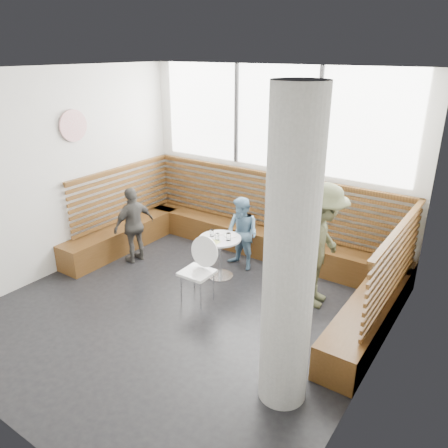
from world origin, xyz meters
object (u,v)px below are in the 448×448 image
Objects in this scene: cafe_table at (220,249)px; child_left at (134,225)px; concrete_column at (290,259)px; cafe_chair at (200,265)px; adult_man at (321,246)px; child_back at (242,234)px.

cafe_table is 1.58m from child_left.
concrete_column reaches higher than cafe_chair.
concrete_column is at bearing -29.26° from cafe_chair.
concrete_column reaches higher than child_left.
adult_man reaches higher than cafe_chair.
cafe_chair is 1.74m from child_left.
concrete_column is 3.94m from child_left.
child_back is at bearing 130.83° from concrete_column.
child_back reaches higher than cafe_table.
child_back is at bearing 72.09° from adult_man.
child_back is (-1.49, 0.31, -0.29)m from adult_man.
adult_man reaches higher than child_left.
adult_man is at bearing -2.17° from child_back.
adult_man is (1.44, 0.88, 0.33)m from cafe_chair.
adult_man is 1.36× the size of child_left.
concrete_column is 1.79× the size of adult_man.
adult_man is at bearing 30.81° from cafe_chair.
cafe_chair is (0.16, -0.72, 0.07)m from cafe_table.
adult_man is 1.54m from child_back.
adult_man is (1.60, 0.16, 0.41)m from cafe_table.
concrete_column is at bearing 78.44° from child_left.
cafe_chair is at bearing -78.27° from child_back.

